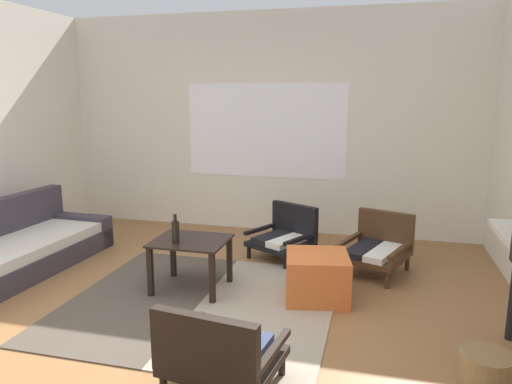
% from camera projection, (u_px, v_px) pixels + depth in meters
% --- Properties ---
extents(ground_plane, '(7.80, 7.80, 0.00)m').
position_uv_depth(ground_plane, '(165.00, 343.00, 3.35)').
color(ground_plane, olive).
extents(far_wall_with_window, '(5.60, 0.13, 2.70)m').
position_uv_depth(far_wall_with_window, '(267.00, 124.00, 5.98)').
color(far_wall_with_window, silver).
rests_on(far_wall_with_window, ground).
extents(area_rug, '(2.17, 2.08, 0.01)m').
position_uv_depth(area_rug, '(201.00, 302.00, 3.99)').
color(area_rug, '#4C4238').
rests_on(area_rug, ground).
extents(couch, '(0.89, 2.01, 0.67)m').
position_uv_depth(couch, '(14.00, 250.00, 4.70)').
color(couch, '#38333D').
rests_on(couch, ground).
extents(coffee_table, '(0.64, 0.55, 0.46)m').
position_uv_depth(coffee_table, '(191.00, 250.00, 4.20)').
color(coffee_table, black).
rests_on(coffee_table, ground).
extents(armchair_by_window, '(0.76, 0.75, 0.55)m').
position_uv_depth(armchair_by_window, '(285.00, 234.00, 5.10)').
color(armchair_by_window, black).
rests_on(armchair_by_window, ground).
extents(armchair_striped_foreground, '(0.71, 0.63, 0.56)m').
position_uv_depth(armchair_striped_foreground, '(219.00, 353.00, 2.73)').
color(armchair_striped_foreground, black).
rests_on(armchair_striped_foreground, ground).
extents(armchair_corner, '(0.75, 0.80, 0.56)m').
position_uv_depth(armchair_corner, '(377.00, 246.00, 4.66)').
color(armchair_corner, '#472D19').
rests_on(armchair_corner, ground).
extents(ottoman_orange, '(0.61, 0.61, 0.39)m').
position_uv_depth(ottoman_orange, '(317.00, 277.00, 4.04)').
color(ottoman_orange, '#D1662D').
rests_on(ottoman_orange, ground).
extents(glass_bottle, '(0.06, 0.06, 0.25)m').
position_uv_depth(glass_bottle, '(176.00, 231.00, 4.07)').
color(glass_bottle, black).
rests_on(glass_bottle, coffee_table).
extents(wicker_basket, '(0.31, 0.31, 0.21)m').
position_uv_depth(wicker_basket, '(486.00, 370.00, 2.84)').
color(wicker_basket, olive).
rests_on(wicker_basket, ground).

